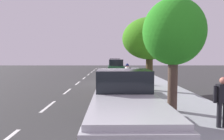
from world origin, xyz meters
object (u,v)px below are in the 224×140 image
parked_suv_green_mid (115,67)px  pedestrian_on_phone (222,99)px  parked_sedan_tan_second (116,82)px  cyclist_with_backpack (127,72)px  bicycle_at_curb (124,80)px  parked_suv_black_far (114,64)px  street_tree_near_cyclist (173,33)px  street_tree_mid_block (149,39)px  fire_hydrant (129,73)px  parked_pickup_silver_nearest (125,107)px

parked_suv_green_mid → pedestrian_on_phone: 19.51m
parked_sedan_tan_second → cyclist_with_backpack: (0.97, 3.95, 0.35)m
cyclist_with_backpack → bicycle_at_curb: bearing=116.6°
parked_suv_black_far → pedestrian_on_phone: bearing=-84.0°
street_tree_near_cyclist → cyclist_with_backpack: bearing=98.0°
street_tree_mid_block → fire_hydrant: size_ratio=5.74×
cyclist_with_backpack → street_tree_near_cyclist: street_tree_near_cyclist is taller
street_tree_mid_block → fire_hydrant: bearing=93.4°
street_tree_mid_block → cyclist_with_backpack: bearing=110.1°
parked_suv_black_far → fire_hydrant: parked_suv_black_far is taller
fire_hydrant → parked_suv_green_mid: bearing=114.9°
parked_sedan_tan_second → street_tree_mid_block: street_tree_mid_block is taller
street_tree_mid_block → fire_hydrant: 9.30m
parked_pickup_silver_nearest → parked_suv_green_mid: size_ratio=1.12×
parked_suv_black_far → fire_hydrant: (1.49, -12.73, -0.48)m
parked_suv_green_mid → street_tree_mid_block: size_ratio=0.99×
bicycle_at_curb → street_tree_near_cyclist: bearing=-81.0°
bicycle_at_curb → parked_sedan_tan_second: bearing=-99.7°
parked_pickup_silver_nearest → fire_hydrant: size_ratio=6.34×
parked_sedan_tan_second → fire_hydrant: size_ratio=5.27×
bicycle_at_curb → cyclist_with_backpack: 0.89m
parked_sedan_tan_second → street_tree_near_cyclist: street_tree_near_cyclist is taller
parked_sedan_tan_second → street_tree_mid_block: (2.18, 0.66, 2.78)m
street_tree_mid_block → bicycle_at_curb: bearing=110.9°
street_tree_near_cyclist → fire_hydrant: 14.36m
parked_suv_green_mid → cyclist_with_backpack: parked_suv_green_mid is taller
parked_suv_black_far → fire_hydrant: bearing=-83.3°
parked_sedan_tan_second → street_tree_mid_block: 3.59m
parked_sedan_tan_second → fire_hydrant: bearing=80.1°
parked_sedan_tan_second → pedestrian_on_phone: 7.30m
parked_suv_black_far → bicycle_at_curb: (0.60, -17.79, -0.66)m
bicycle_at_curb → street_tree_mid_block: 5.09m
street_tree_near_cyclist → street_tree_mid_block: (0.00, 5.28, 0.19)m
pedestrian_on_phone → bicycle_at_curb: bearing=102.6°
pedestrian_on_phone → cyclist_with_backpack: bearing=102.0°
parked_suv_black_far → fire_hydrant: 12.82m
bicycle_at_curb → street_tree_mid_block: street_tree_mid_block is taller
parked_sedan_tan_second → parked_suv_black_far: 22.19m
bicycle_at_curb → street_tree_mid_block: bearing=-69.1°
parked_suv_green_mid → cyclist_with_backpack: (0.84, -8.76, 0.08)m
street_tree_mid_block → pedestrian_on_phone: size_ratio=2.98×
parked_suv_green_mid → parked_suv_black_far: same height
parked_suv_green_mid → bicycle_at_curb: size_ratio=2.84×
street_tree_near_cyclist → bicycle_at_curb: bearing=99.0°
street_tree_near_cyclist → fire_hydrant: bearing=92.2°
parked_pickup_silver_nearest → street_tree_mid_block: 8.41m
parked_sedan_tan_second → parked_suv_green_mid: bearing=89.4°
parked_suv_black_far → pedestrian_on_phone: 28.90m
parked_pickup_silver_nearest → street_tree_mid_block: (2.10, 7.71, 2.63)m
bicycle_at_curb → fire_hydrant: 5.15m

